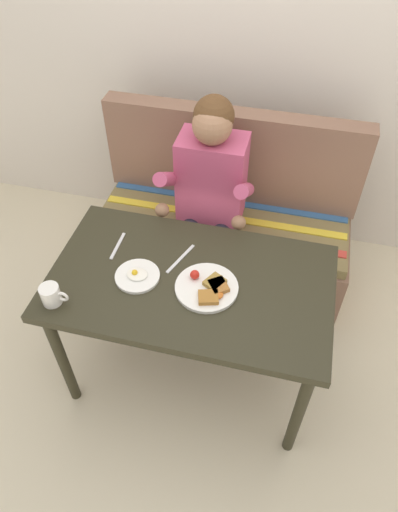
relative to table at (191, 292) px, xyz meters
name	(u,v)px	position (x,y,z in m)	size (l,w,h in m)	color
ground_plane	(192,368)	(0.00, 0.00, -0.65)	(8.00, 8.00, 0.00)	beige
back_wall	(251,27)	(0.00, 1.27, 0.65)	(4.40, 0.10, 2.60)	silver
table	(191,292)	(0.00, 0.00, 0.00)	(1.20, 0.70, 0.73)	#2B291A
couch	(224,229)	(0.00, 0.76, -0.32)	(1.44, 0.56, 1.00)	#825D4B
person	(209,191)	(-0.06, 0.59, 0.09)	(0.45, 0.61, 1.21)	#BE4A70
plate_breakfast	(208,287)	(0.08, -0.04, 0.10)	(0.26, 0.26, 0.05)	white
plate_eggs	(137,276)	(-0.22, -0.04, 0.09)	(0.19, 0.19, 0.04)	white
coffee_mug	(51,295)	(-0.51, -0.25, 0.13)	(0.12, 0.08, 0.09)	white
fork	(118,246)	(-0.37, 0.11, 0.08)	(0.01, 0.17, 0.01)	silver
knife	(181,259)	(-0.07, 0.10, 0.08)	(0.01, 0.20, 0.01)	silver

